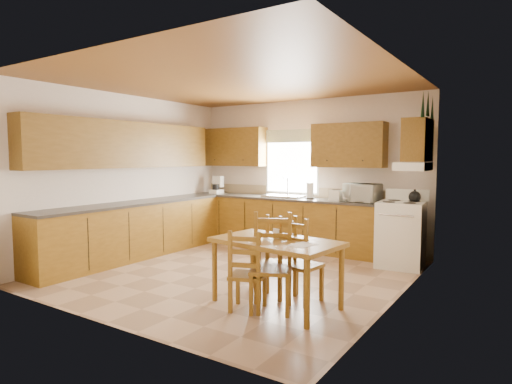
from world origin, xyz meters
The scene contains 35 objects.
floor centered at (0.00, 0.00, 0.00)m, with size 4.50×4.50×0.00m, color tan.
ceiling centered at (0.00, 0.00, 2.70)m, with size 4.50×4.50×0.00m, color brown.
wall_left centered at (-2.25, 0.00, 1.35)m, with size 4.50×4.50×0.00m, color beige.
wall_right centered at (2.25, 0.00, 1.35)m, with size 4.50×4.50×0.00m, color beige.
wall_back centered at (0.00, 2.25, 1.35)m, with size 4.50×4.50×0.00m, color beige.
wall_front centered at (0.00, -2.25, 1.35)m, with size 4.50×4.50×0.00m, color beige.
lower_cab_back centered at (-0.38, 1.95, 0.44)m, with size 3.75×0.60×0.88m, color brown.
lower_cab_left centered at (-1.95, -0.15, 0.44)m, with size 0.60×3.60×0.88m, color brown.
counter_back centered at (-0.38, 1.95, 0.90)m, with size 3.75×0.63×0.04m, color #3B362F.
counter_left centered at (-1.95, -0.15, 0.90)m, with size 0.63×3.60×0.04m, color #3B362F.
backsplash centered at (-0.38, 2.24, 1.01)m, with size 3.75×0.01×0.18m, color #9B8560.
upper_cab_back_left centered at (-1.55, 2.08, 1.85)m, with size 1.41×0.33×0.75m, color brown.
upper_cab_back_right centered at (0.86, 2.08, 1.85)m, with size 1.25×0.33×0.75m, color brown.
upper_cab_left centered at (-2.08, -0.15, 1.85)m, with size 0.33×3.60×0.75m, color brown.
upper_cab_stove centered at (2.08, 1.65, 1.90)m, with size 0.33×0.62×0.62m, color brown.
range_hood centered at (2.03, 1.65, 1.52)m, with size 0.44×0.62×0.12m, color white.
window_frame centered at (-0.30, 2.22, 1.55)m, with size 1.13×0.02×1.18m, color white.
window_pane centered at (-0.30, 2.21, 1.55)m, with size 1.05×0.01×1.10m, color white.
window_valance centered at (-0.30, 2.19, 2.05)m, with size 1.19×0.01×0.24m, color #5E7746.
sink_basin centered at (-0.30, 1.95, 0.94)m, with size 0.75×0.45×0.04m, color silver.
pine_decal_a centered at (2.21, 1.33, 2.38)m, with size 0.22×0.22×0.36m, color #173A1B.
pine_decal_b centered at (2.21, 1.65, 2.42)m, with size 0.22×0.22×0.36m, color #173A1B.
pine_decal_c centered at (2.21, 1.97, 2.38)m, with size 0.22×0.22×0.36m, color #173A1B.
stove centered at (1.88, 1.66, 0.48)m, with size 0.65×0.67×0.97m, color white.
coffeemaker centered at (-1.86, 1.91, 1.10)m, with size 0.21×0.25×0.36m, color white.
paper_towel centered at (0.24, 1.91, 1.06)m, with size 0.12×0.12×0.29m, color white.
toaster centered at (0.74, 1.87, 1.01)m, with size 0.22×0.14×0.18m, color white.
microwave centered at (1.18, 1.92, 1.07)m, with size 0.50×0.36×0.30m, color white.
dining_table centered at (1.16, -0.84, 0.37)m, with size 1.38×0.79×0.74m, color brown.
chair_near_left centered at (1.33, -0.57, 0.49)m, with size 0.41×0.39×0.98m, color brown.
chair_near_right centered at (0.97, -1.13, 0.44)m, with size 0.37×0.35×0.88m, color brown.
chair_far_left centered at (1.20, -1.02, 0.52)m, with size 0.44×0.42×1.04m, color brown.
chair_far_right centered at (1.07, -0.66, 0.48)m, with size 0.40×0.38×0.96m, color brown.
table_paper centered at (1.53, -0.94, 0.74)m, with size 0.21×0.28×0.00m, color white.
table_card centered at (1.11, -0.76, 0.80)m, with size 0.08×0.02×0.11m, color white.
Camera 1 is at (3.52, -4.88, 1.66)m, focal length 30.00 mm.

